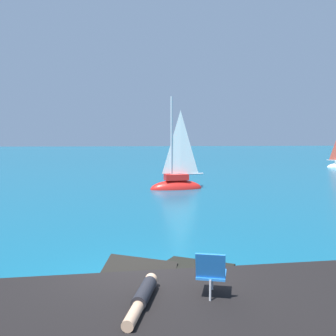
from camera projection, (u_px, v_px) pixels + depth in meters
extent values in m
plane|color=#0F5675|center=(140.00, 289.00, 8.58)|extent=(160.00, 160.00, 0.00)
cube|color=black|center=(193.00, 287.00, 8.71)|extent=(1.96, 1.84, 0.89)
cube|color=black|center=(138.00, 289.00, 8.57)|extent=(1.79, 1.65, 1.18)
ellipsoid|color=red|center=(176.00, 189.00, 23.37)|extent=(3.19, 1.52, 1.05)
cube|color=red|center=(176.00, 177.00, 23.30)|extent=(1.44, 0.94, 0.34)
cylinder|color=#B7B7BC|center=(171.00, 139.00, 23.03)|extent=(0.11, 0.11, 4.79)
cylinder|color=#B2B2B7|center=(187.00, 174.00, 23.44)|extent=(1.91, 0.39, 0.09)
pyramid|color=white|center=(180.00, 142.00, 23.17)|extent=(1.52, 0.30, 3.64)
cylinder|color=#B2B2B7|center=(335.00, 160.00, 36.99)|extent=(1.44, 0.51, 0.07)
cylinder|color=black|center=(144.00, 293.00, 6.57)|extent=(0.44, 0.93, 0.24)
cylinder|color=tan|center=(133.00, 315.00, 5.83)|extent=(0.33, 0.72, 0.18)
sphere|color=tan|center=(151.00, 279.00, 7.11)|extent=(0.22, 0.22, 0.22)
cube|color=blue|center=(212.00, 274.00, 6.77)|extent=(0.59, 0.62, 0.04)
cube|color=blue|center=(210.00, 266.00, 6.50)|extent=(0.50, 0.27, 0.45)
cylinder|color=silver|center=(212.00, 280.00, 6.99)|extent=(0.04, 0.04, 0.35)
cylinder|color=silver|center=(210.00, 290.00, 6.53)|extent=(0.04, 0.04, 0.35)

